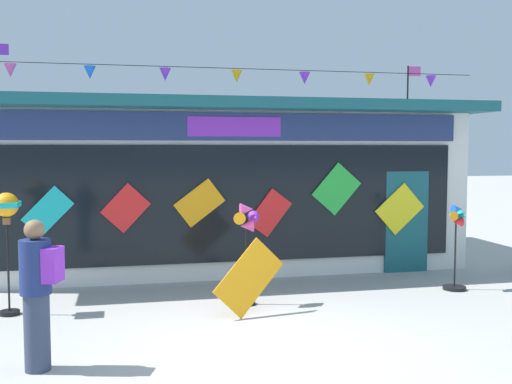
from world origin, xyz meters
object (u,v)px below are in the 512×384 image
Objects in this scene: wind_spinner_left at (247,231)px; person_near_camera at (38,291)px; kite_shop_building at (217,183)px; wind_spinner_center_left at (456,241)px; display_kite_on_ground at (249,278)px; wind_spinner_far_left at (7,215)px.

person_near_camera is (-2.79, -2.20, -0.28)m from wind_spinner_left.
wind_spinner_center_left is (3.59, -3.78, -0.85)m from kite_shop_building.
wind_spinner_left is at bearing -177.15° from wind_spinner_center_left.
display_kite_on_ground is (-0.09, -0.58, -0.61)m from wind_spinner_left.
display_kite_on_ground is (-3.82, -0.77, -0.28)m from wind_spinner_center_left.
kite_shop_building is at bearing 45.58° from wind_spinner_far_left.
kite_shop_building is 4.69m from display_kite_on_ground.
wind_spinner_far_left reaches higher than display_kite_on_ground.
wind_spinner_center_left is at bearing 128.30° from person_near_camera.
wind_spinner_far_left is (-3.67, -3.75, -0.22)m from kite_shop_building.
wind_spinner_left is (3.53, -0.22, -0.31)m from wind_spinner_far_left.
wind_spinner_center_left is (7.27, -0.03, -0.63)m from wind_spinner_far_left.
person_near_camera is at bearing -159.87° from wind_spinner_center_left.
kite_shop_building is 5.96× the size of person_near_camera.
display_kite_on_ground is (2.71, 1.62, -0.32)m from person_near_camera.
wind_spinner_center_left is at bearing 2.85° from wind_spinner_left.
wind_spinner_far_left is 1.21× the size of wind_spinner_center_left.
wind_spinner_left reaches higher than wind_spinner_center_left.
kite_shop_building is 9.44× the size of display_kite_on_ground.
kite_shop_building is 6.88m from person_near_camera.
kite_shop_building reaches higher than wind_spinner_left.
wind_spinner_far_left is 3.55m from wind_spinner_left.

